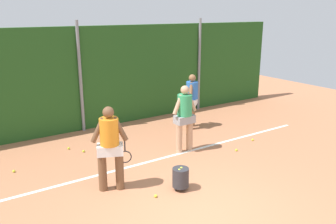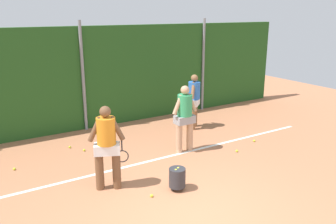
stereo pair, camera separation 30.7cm
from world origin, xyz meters
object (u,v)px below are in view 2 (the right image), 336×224
Objects in this scene: player_backcourt_far at (194,98)px; tennis_ball_2 at (14,169)px; player_midcourt at (185,115)px; tennis_ball_6 at (152,196)px; player_foreground_near at (107,143)px; ball_hopper at (177,177)px; tennis_ball_5 at (237,151)px; tennis_ball_0 at (97,133)px; tennis_ball_1 at (254,141)px; tennis_ball_3 at (84,150)px; tennis_ball_4 at (70,147)px.

player_backcourt_far reaches higher than tennis_ball_2.
player_midcourt is 28.07× the size of tennis_ball_6.
tennis_ball_2 is 3.66m from tennis_ball_6.
player_foreground_near is 3.65× the size of ball_hopper.
player_foreground_near is at bearing -178.84° from tennis_ball_5.
player_midcourt is (2.61, 0.91, -0.01)m from player_foreground_near.
tennis_ball_0 is (-1.58, 2.59, -1.01)m from player_midcourt.
ball_hopper is at bearing -87.27° from tennis_ball_0.
ball_hopper is 7.78× the size of tennis_ball_1.
tennis_ball_2 and tennis_ball_3 have the same top height.
player_midcourt is at bearing -31.25° from tennis_ball_3.
tennis_ball_6 is (-0.63, 0.01, -0.26)m from ball_hopper.
player_midcourt reaches higher than tennis_ball_2.
player_midcourt is at bearing 3.67° from player_backcourt_far.
ball_hopper is 3.77m from tennis_ball_1.
tennis_ball_3 is 0.52m from tennis_ball_4.
tennis_ball_2 is 1.74m from tennis_ball_4.
player_backcourt_far is 27.21× the size of tennis_ball_3.
tennis_ball_1 and tennis_ball_2 have the same top height.
player_midcourt is 28.07× the size of tennis_ball_2.
tennis_ball_2 and tennis_ball_6 have the same top height.
player_foreground_near is 1.01× the size of player_midcourt.
player_foreground_near is at bearing 145.75° from ball_hopper.
player_foreground_near is at bearing -175.21° from tennis_ball_1.
player_midcourt is 28.07× the size of tennis_ball_5.
player_midcourt reaches higher than player_backcourt_far.
tennis_ball_1 is (3.55, 1.24, -0.26)m from ball_hopper.
ball_hopper is 4.09m from tennis_ball_2.
player_foreground_near reaches higher than player_backcourt_far.
tennis_ball_3 is at bearing -32.01° from player_midcourt.
ball_hopper is at bearing -45.48° from tennis_ball_2.
tennis_ball_2 is 1.00× the size of tennis_ball_6.
player_foreground_near is at bearing -51.85° from tennis_ball_2.
tennis_ball_0 is (-2.98, 1.09, -0.98)m from player_backcourt_far.
tennis_ball_6 is (0.65, -3.62, 0.00)m from tennis_ball_4.
player_backcourt_far reaches higher than tennis_ball_5.
player_foreground_near is at bearing -95.65° from tennis_ball_3.
player_foreground_near is 4.91m from tennis_ball_1.
player_midcourt is 1.03× the size of player_backcourt_far.
tennis_ball_0 is 1.00× the size of tennis_ball_4.
tennis_ball_6 is at bearing -163.55° from tennis_ball_1.
player_backcourt_far reaches higher than tennis_ball_3.
player_backcourt_far is (1.39, 1.51, -0.03)m from player_midcourt.
player_foreground_near is 28.38× the size of tennis_ball_2.
tennis_ball_6 is at bearing 40.19° from player_midcourt.
tennis_ball_3 is (-1.01, 3.19, -0.26)m from ball_hopper.
player_backcourt_far is 2.37m from tennis_ball_1.
tennis_ball_2 is 1.00× the size of tennis_ball_5.
tennis_ball_4 is (-1.07, -0.71, 0.00)m from tennis_ball_0.
tennis_ball_2 is at bearing 159.86° from tennis_ball_5.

